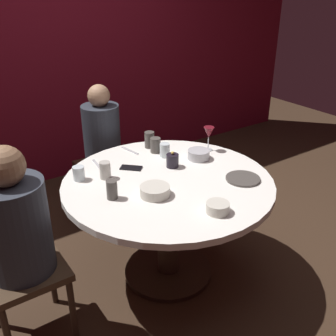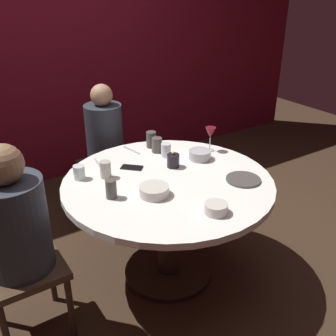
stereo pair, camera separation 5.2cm
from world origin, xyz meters
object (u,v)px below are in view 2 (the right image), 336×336
seated_diner_back (105,137)px  candle_holder (173,161)px  seated_diner_left (15,226)px  wine_glass (210,134)px  cup_by_left_diner (105,170)px  cup_near_candle (79,172)px  cup_by_right_diner (111,189)px  cup_beside_wine (166,150)px  bowl_serving_large (200,155)px  cell_phone (132,167)px  bowl_small_white (216,208)px  bowl_salad_center (154,191)px  dinner_plate (243,179)px  cup_far_edge (151,140)px  cup_center_front (157,145)px  dining_table (168,201)px

seated_diner_back → candle_holder: 0.81m
seated_diner_left → wine_glass: (1.42, 0.22, 0.13)m
cup_by_left_diner → cup_near_candle: bearing=153.5°
cup_by_right_diner → cup_beside_wine: size_ratio=1.16×
bowl_serving_large → cup_by_right_diner: cup_by_right_diner is taller
cell_phone → seated_diner_back: bearing=-144.8°
seated_diner_back → bowl_small_white: bearing=0.3°
seated_diner_back → bowl_salad_center: 1.07m
bowl_small_white → cup_near_candle: 0.89m
bowl_serving_large → candle_holder: bearing=-179.0°
candle_holder → dinner_plate: (0.25, -0.40, -0.04)m
seated_diner_left → bowl_serving_large: seated_diner_left is taller
cup_near_candle → wine_glass: bearing=-5.5°
cup_near_candle → cup_far_edge: size_ratio=0.74×
seated_diner_left → seated_diner_back: size_ratio=1.03×
wine_glass → seated_diner_left: bearing=-171.3°
bowl_serving_large → cup_by_left_diner: cup_by_left_diner is taller
cup_near_candle → bowl_small_white: bearing=-59.1°
cup_far_edge → bowl_serving_large: bearing=-64.6°
seated_diner_back → wine_glass: bearing=34.9°
bowl_salad_center → cup_center_front: (0.34, 0.52, 0.02)m
bowl_serving_large → wine_glass: bearing=27.7°
dining_table → cup_near_candle: bearing=145.6°
cup_near_candle → cup_by_right_diner: size_ratio=0.79×
bowl_small_white → cup_beside_wine: (0.17, 0.76, 0.02)m
cup_center_front → cup_far_edge: (0.01, 0.10, 0.01)m
seated_diner_back → candle_holder: size_ratio=10.20×
cup_beside_wine → cup_far_edge: bearing=90.0°
candle_holder → bowl_serving_large: (0.22, 0.00, -0.01)m
candle_holder → seated_diner_left: bearing=-172.6°
seated_diner_left → cup_by_right_diner: (0.53, -0.01, 0.06)m
bowl_salad_center → candle_holder: bearing=40.2°
cup_by_right_diner → cell_phone: bearing=44.9°
seated_diner_left → bowl_small_white: size_ratio=9.29×
seated_diner_back → bowl_serving_large: seated_diner_back is taller
dining_table → seated_diner_back: bearing=90.0°
dinner_plate → bowl_salad_center: size_ratio=1.23×
seated_diner_back → cup_center_front: (0.17, -0.53, 0.08)m
candle_holder → bowl_serving_large: candle_holder is taller
bowl_salad_center → cup_by_right_diner: cup_by_right_diner is taller
dining_table → dinner_plate: size_ratio=6.14×
dining_table → wine_glass: size_ratio=7.42×
bowl_salad_center → cup_beside_wine: cup_beside_wine is taller
bowl_small_white → cup_center_front: cup_center_front is taller
dinner_plate → cup_by_left_diner: 0.85m
dinner_plate → cup_by_right_diner: size_ratio=1.90×
seated_diner_left → cup_far_edge: seated_diner_left is taller
cell_phone → cup_center_front: size_ratio=1.31×
seated_diner_left → wine_glass: bearing=8.7°
cup_near_candle → cup_beside_wine: cup_beside_wine is taller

